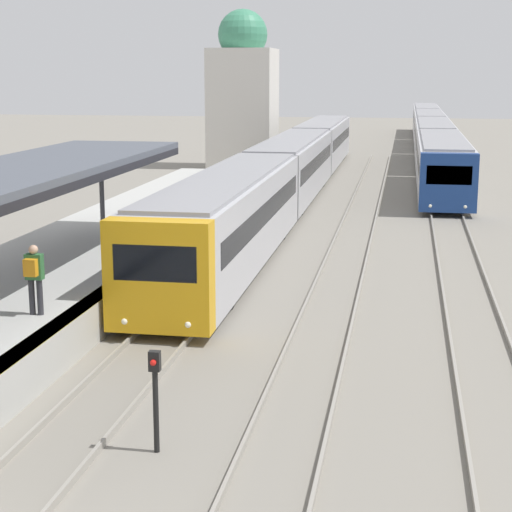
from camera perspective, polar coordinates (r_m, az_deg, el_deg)
The scene contains 5 objects.
person_on_platform at distance 20.44m, azimuth -14.59°, elevation -1.16°, with size 0.40×0.40×1.66m.
train_near at distance 45.18m, azimuth 2.39°, elevation 6.02°, with size 2.72×50.18×3.20m.
train_far at distance 71.44m, azimuth 11.61°, elevation 8.00°, with size 2.64×62.98×3.10m.
signal_post_near at distance 15.21m, azimuth -6.73°, elevation -8.88°, with size 0.20×0.21×1.88m.
distant_domed_building at distance 60.50m, azimuth -0.88°, elevation 10.73°, with size 4.43×4.43×10.83m.
Camera 1 is at (5.90, -8.92, 6.60)m, focal length 60.00 mm.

